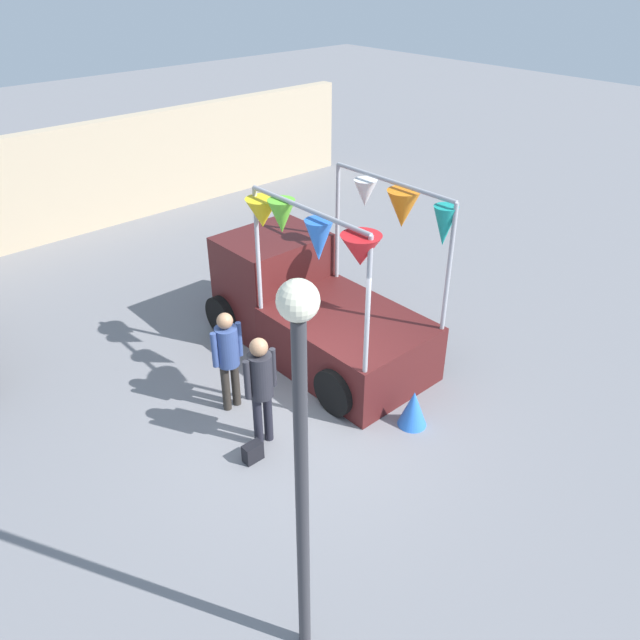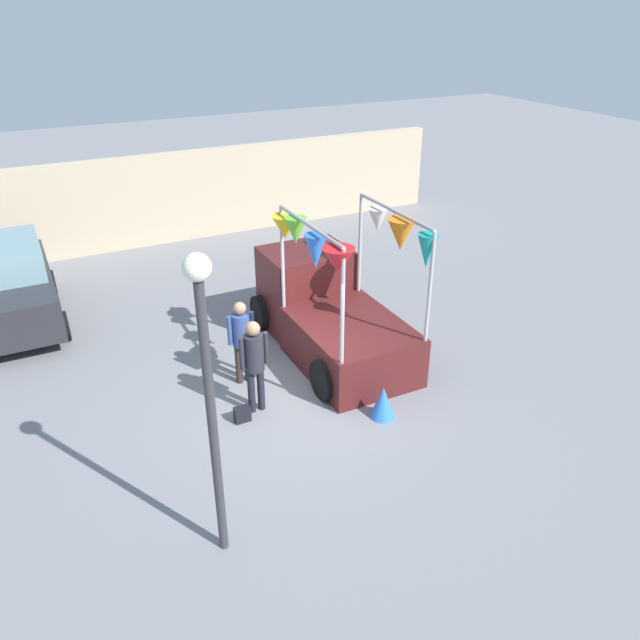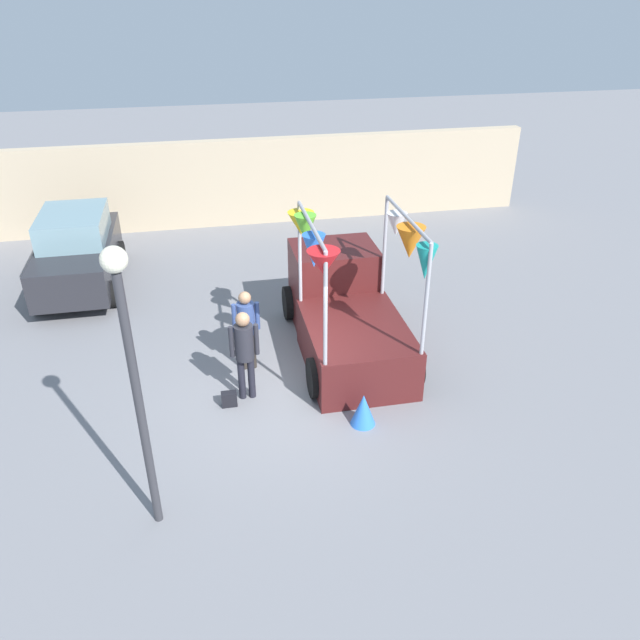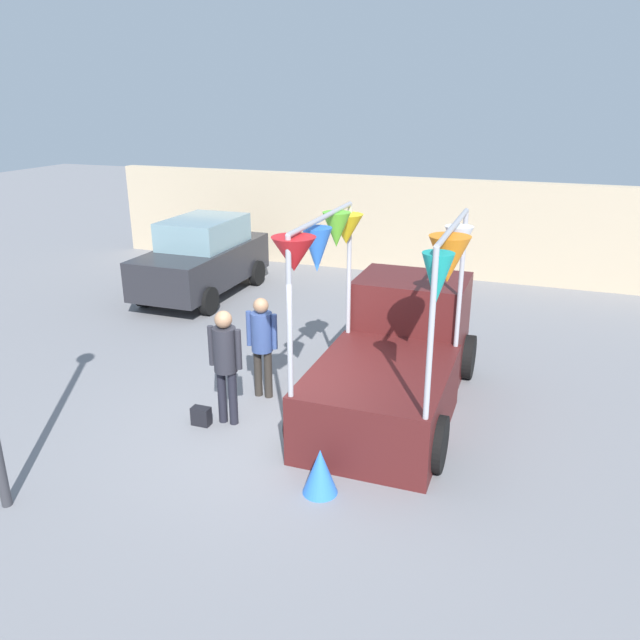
{
  "view_description": "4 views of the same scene",
  "coord_description": "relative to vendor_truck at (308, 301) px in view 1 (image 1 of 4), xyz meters",
  "views": [
    {
      "loc": [
        -4.75,
        -5.72,
        6.21
      ],
      "look_at": [
        0.71,
        0.37,
        1.28
      ],
      "focal_mm": 35.0,
      "sensor_mm": 36.0,
      "label": 1
    },
    {
      "loc": [
        -3.88,
        -8.75,
        6.59
      ],
      "look_at": [
        0.65,
        0.23,
        1.34
      ],
      "focal_mm": 35.0,
      "sensor_mm": 36.0,
      "label": 2
    },
    {
      "loc": [
        -1.32,
        -9.57,
        6.88
      ],
      "look_at": [
        0.68,
        0.3,
        1.28
      ],
      "focal_mm": 35.0,
      "sensor_mm": 36.0,
      "label": 3
    },
    {
      "loc": [
        3.36,
        -7.4,
        4.62
      ],
      "look_at": [
        0.47,
        0.57,
        1.58
      ],
      "focal_mm": 35.0,
      "sensor_mm": 36.0,
      "label": 4
    }
  ],
  "objects": [
    {
      "name": "handbag",
      "position": [
        -2.53,
        -1.72,
        -0.75
      ],
      "size": [
        0.28,
        0.16,
        0.28
      ],
      "primitive_type": "cube",
      "color": "black",
      "rests_on": "ground"
    },
    {
      "name": "folded_kite_bundle_azure",
      "position": [
        -0.29,
        -2.71,
        -0.59
      ],
      "size": [
        0.56,
        0.56,
        0.6
      ],
      "primitive_type": "cone",
      "rotation": [
        0.0,
        0.0,
        1.89
      ],
      "color": "blue",
      "rests_on": "ground"
    },
    {
      "name": "person_customer",
      "position": [
        -2.18,
        -1.52,
        0.19
      ],
      "size": [
        0.53,
        0.34,
        1.77
      ],
      "color": "black",
      "rests_on": "ground"
    },
    {
      "name": "vendor_truck",
      "position": [
        0.0,
        0.0,
        0.0
      ],
      "size": [
        2.46,
        4.09,
        3.12
      ],
      "color": "#4C1919",
      "rests_on": "ground"
    },
    {
      "name": "brick_boundary_wall",
      "position": [
        -1.42,
        7.76,
        0.41
      ],
      "size": [
        18.0,
        0.36,
        2.6
      ],
      "primitive_type": "cube",
      "color": "tan",
      "rests_on": "ground"
    },
    {
      "name": "street_lamp",
      "position": [
        -3.73,
        -4.23,
        1.84
      ],
      "size": [
        0.32,
        0.32,
        4.22
      ],
      "color": "#333338",
      "rests_on": "ground"
    },
    {
      "name": "ground_plane",
      "position": [
        -1.42,
        -1.46,
        -0.89
      ],
      "size": [
        60.0,
        60.0,
        0.0
      ],
      "primitive_type": "plane",
      "color": "slate"
    },
    {
      "name": "person_vendor",
      "position": [
        -2.05,
        -0.54,
        0.12
      ],
      "size": [
        0.53,
        0.34,
        1.68
      ],
      "color": "#2D2823",
      "rests_on": "ground"
    }
  ]
}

